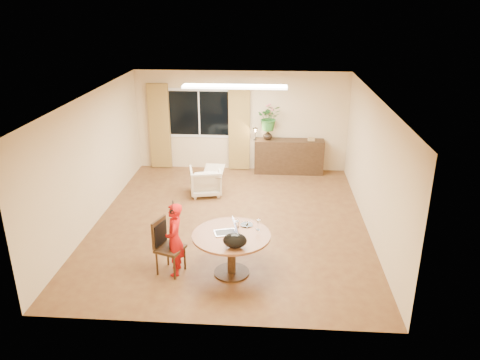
# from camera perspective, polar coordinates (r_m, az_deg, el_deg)

# --- Properties ---
(floor) EXTENTS (6.50, 6.50, 0.00)m
(floor) POSITION_cam_1_polar(r_m,az_deg,el_deg) (9.67, -1.16, -5.12)
(floor) COLOR brown
(floor) RESTS_ON ground
(ceiling) EXTENTS (6.50, 6.50, 0.00)m
(ceiling) POSITION_cam_1_polar(r_m,az_deg,el_deg) (8.82, -1.29, 10.17)
(ceiling) COLOR white
(ceiling) RESTS_ON wall_back
(wall_back) EXTENTS (5.50, 0.00, 5.50)m
(wall_back) POSITION_cam_1_polar(r_m,az_deg,el_deg) (12.27, 0.16, 7.17)
(wall_back) COLOR beige
(wall_back) RESTS_ON floor
(wall_left) EXTENTS (0.00, 6.50, 6.50)m
(wall_left) POSITION_cam_1_polar(r_m,az_deg,el_deg) (9.80, -17.47, 2.45)
(wall_left) COLOR beige
(wall_left) RESTS_ON floor
(wall_right) EXTENTS (0.00, 6.50, 6.50)m
(wall_right) POSITION_cam_1_polar(r_m,az_deg,el_deg) (9.33, 15.85, 1.70)
(wall_right) COLOR beige
(wall_right) RESTS_ON floor
(window) EXTENTS (1.70, 0.03, 1.30)m
(window) POSITION_cam_1_polar(r_m,az_deg,el_deg) (12.33, -5.00, 8.11)
(window) COLOR white
(window) RESTS_ON wall_back
(curtain_left) EXTENTS (0.55, 0.08, 2.25)m
(curtain_left) POSITION_cam_1_polar(r_m,az_deg,el_deg) (12.54, -9.78, 6.45)
(curtain_left) COLOR brown
(curtain_left) RESTS_ON wall_back
(curtain_right) EXTENTS (0.55, 0.08, 2.25)m
(curtain_right) POSITION_cam_1_polar(r_m,az_deg,el_deg) (12.22, -0.10, 6.36)
(curtain_right) COLOR brown
(curtain_right) RESTS_ON wall_back
(ceiling_panel) EXTENTS (2.20, 0.35, 0.05)m
(ceiling_panel) POSITION_cam_1_polar(r_m,az_deg,el_deg) (10.00, -0.64, 11.32)
(ceiling_panel) COLOR white
(ceiling_panel) RESTS_ON ceiling
(dining_table) EXTENTS (1.29, 1.29, 0.73)m
(dining_table) POSITION_cam_1_polar(r_m,az_deg,el_deg) (7.70, -1.05, -7.66)
(dining_table) COLOR brown
(dining_table) RESTS_ON floor
(dining_chair) EXTENTS (0.56, 0.54, 0.94)m
(dining_chair) POSITION_cam_1_polar(r_m,az_deg,el_deg) (7.87, -8.51, -8.11)
(dining_chair) COLOR black
(dining_chair) RESTS_ON floor
(child) EXTENTS (0.49, 0.35, 1.25)m
(child) POSITION_cam_1_polar(r_m,az_deg,el_deg) (7.78, -7.97, -7.17)
(child) COLOR red
(child) RESTS_ON floor
(laptop) EXTENTS (0.43, 0.34, 0.25)m
(laptop) POSITION_cam_1_polar(r_m,az_deg,el_deg) (7.61, -1.82, -5.65)
(laptop) COLOR #B7B7BC
(laptop) RESTS_ON dining_table
(tumbler) EXTENTS (0.08, 0.08, 0.10)m
(tumbler) POSITION_cam_1_polar(r_m,az_deg,el_deg) (7.83, -0.39, -5.40)
(tumbler) COLOR white
(tumbler) RESTS_ON dining_table
(wine_glass) EXTENTS (0.08, 0.08, 0.19)m
(wine_glass) POSITION_cam_1_polar(r_m,az_deg,el_deg) (7.73, 2.22, -5.47)
(wine_glass) COLOR white
(wine_glass) RESTS_ON dining_table
(pot_lid) EXTENTS (0.27, 0.27, 0.03)m
(pot_lid) POSITION_cam_1_polar(r_m,az_deg,el_deg) (7.90, 0.81, -5.43)
(pot_lid) COLOR white
(pot_lid) RESTS_ON dining_table
(handbag) EXTENTS (0.39, 0.24, 0.25)m
(handbag) POSITION_cam_1_polar(r_m,az_deg,el_deg) (7.18, -0.62, -7.40)
(handbag) COLOR black
(handbag) RESTS_ON dining_table
(armchair) EXTENTS (0.83, 0.85, 0.65)m
(armchair) POSITION_cam_1_polar(r_m,az_deg,el_deg) (10.91, -4.24, -0.13)
(armchair) COLOR #BDAD96
(armchair) RESTS_ON floor
(throw) EXTENTS (0.49, 0.58, 0.03)m
(throw) POSITION_cam_1_polar(r_m,az_deg,el_deg) (10.75, -3.23, 1.50)
(throw) COLOR beige
(throw) RESTS_ON armchair
(sideboard) EXTENTS (1.78, 0.43, 0.89)m
(sideboard) POSITION_cam_1_polar(r_m,az_deg,el_deg) (12.26, 5.97, 2.88)
(sideboard) COLOR black
(sideboard) RESTS_ON floor
(vase) EXTENTS (0.29, 0.29, 0.25)m
(vase) POSITION_cam_1_polar(r_m,az_deg,el_deg) (12.09, 3.39, 5.51)
(vase) COLOR black
(vase) RESTS_ON sideboard
(bouquet) EXTENTS (0.65, 0.58, 0.66)m
(bouquet) POSITION_cam_1_polar(r_m,az_deg,el_deg) (11.97, 3.59, 7.59)
(bouquet) COLOR #326024
(bouquet) RESTS_ON vase
(book_stack) EXTENTS (0.22, 0.19, 0.08)m
(book_stack) POSITION_cam_1_polar(r_m,az_deg,el_deg) (12.15, 8.71, 4.96)
(book_stack) COLOR #99754E
(book_stack) RESTS_ON sideboard
(desk_lamp) EXTENTS (0.17, 0.17, 0.33)m
(desk_lamp) POSITION_cam_1_polar(r_m,az_deg,el_deg) (12.03, 1.89, 5.66)
(desk_lamp) COLOR black
(desk_lamp) RESTS_ON sideboard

